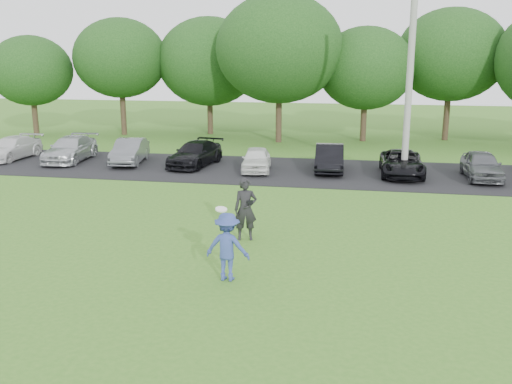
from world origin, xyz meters
TOP-DOWN VIEW (x-y plane):
  - ground at (0.00, 0.00)m, footprint 100.00×100.00m
  - parking_lot at (0.00, 13.00)m, footprint 32.00×6.50m
  - utility_pole at (4.80, 12.68)m, footprint 0.28×0.28m
  - frisbee_player at (-0.03, 0.03)m, footprint 1.09×0.69m
  - camera_bystander at (-0.22, 3.04)m, footprint 0.73×0.57m
  - parked_cars at (-0.65, 13.08)m, footprint 30.53×4.61m
  - tree_row at (1.51, 22.76)m, footprint 42.39×9.85m

SIDE VIEW (x-z plane):
  - ground at x=0.00m, z-range 0.00..0.00m
  - parking_lot at x=0.00m, z-range 0.00..0.03m
  - parked_cars at x=-0.65m, z-range 0.01..1.19m
  - frisbee_player at x=-0.03m, z-range -0.10..1.73m
  - camera_bystander at x=-0.22m, z-range 0.00..1.79m
  - utility_pole at x=4.80m, z-range 0.00..9.30m
  - tree_row at x=1.51m, z-range 0.59..9.23m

